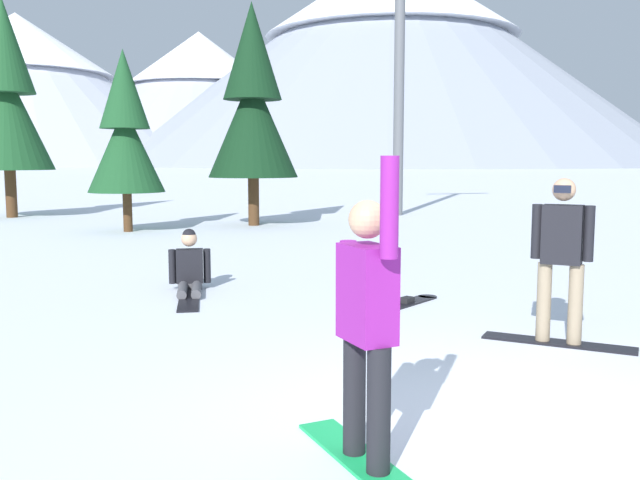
% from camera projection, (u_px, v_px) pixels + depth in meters
% --- Properties ---
extents(ground_plane, '(800.00, 800.00, 0.00)m').
position_uv_depth(ground_plane, '(491.00, 425.00, 5.13)').
color(ground_plane, silver).
extents(snowboarder_foreground, '(0.50, 1.55, 1.98)m').
position_uv_depth(snowboarder_foreground, '(367.00, 324.00, 4.34)').
color(snowboarder_foreground, '#19B259').
rests_on(snowboarder_foreground, ground_plane).
extents(snowboarder_midground, '(1.35, 1.27, 1.77)m').
position_uv_depth(snowboarder_midground, '(561.00, 257.00, 7.27)').
color(snowboarder_midground, black).
rests_on(snowboarder_midground, ground_plane).
extents(snowboarder_background, '(0.66, 1.84, 0.92)m').
position_uv_depth(snowboarder_background, '(190.00, 271.00, 10.31)').
color(snowboarder_background, '#4C4C51').
rests_on(snowboarder_background, ground_plane).
extents(loose_snowboard_near_left, '(1.68, 1.26, 0.09)m').
position_uv_depth(loose_snowboard_near_left, '(397.00, 305.00, 9.23)').
color(loose_snowboard_near_left, black).
rests_on(loose_snowboard_near_left, ground_plane).
extents(pine_tree_slender, '(2.05, 2.05, 4.90)m').
position_uv_depth(pine_tree_slender, '(125.00, 133.00, 18.58)').
color(pine_tree_slender, '#472D19').
rests_on(pine_tree_slender, ground_plane).
extents(pine_tree_tall, '(2.94, 2.94, 7.31)m').
position_uv_depth(pine_tree_tall, '(6.00, 99.00, 23.05)').
color(pine_tree_tall, '#472D19').
rests_on(pine_tree_tall, ground_plane).
extents(pine_tree_broad, '(2.65, 2.65, 6.52)m').
position_uv_depth(pine_tree_broad, '(253.00, 105.00, 20.26)').
color(pine_tree_broad, '#472D19').
rests_on(pine_tree_broad, ground_plane).
extents(ski_lift_tower, '(3.83, 0.36, 11.44)m').
position_uv_depth(ski_lift_tower, '(400.00, 25.00, 23.73)').
color(ski_lift_tower, '#595B60').
rests_on(ski_lift_tower, ground_plane).
extents(peak_west_ridge, '(128.60, 128.60, 46.94)m').
position_uv_depth(peak_west_ridge, '(19.00, 87.00, 214.81)').
color(peak_west_ridge, '#B2B7C6').
rests_on(peak_west_ridge, ground_plane).
extents(peak_north_spur, '(108.28, 108.28, 45.02)m').
position_uv_depth(peak_north_spur, '(200.00, 96.00, 235.89)').
color(peak_north_spur, '#9EA3B2').
rests_on(peak_north_spur, ground_plane).
extents(peak_east_ridge, '(184.01, 184.01, 69.32)m').
position_uv_depth(peak_east_ridge, '(391.00, 55.00, 227.63)').
color(peak_east_ridge, '#8C93A3').
rests_on(peak_east_ridge, ground_plane).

